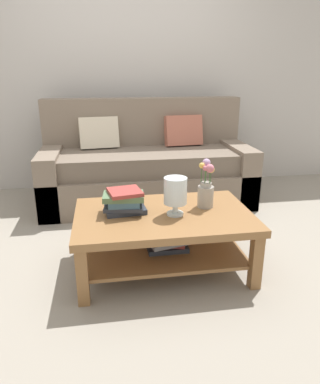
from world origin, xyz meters
The scene contains 7 objects.
ground_plane centered at (0.00, 0.00, 0.00)m, with size 10.00×10.00×0.00m, color gray.
back_wall centered at (0.00, 1.65, 1.35)m, with size 6.40×0.12×2.70m, color #BCB7B2.
couch centered at (0.13, 0.97, 0.36)m, with size 2.13×0.90×1.06m.
coffee_table centered at (0.07, -0.45, 0.31)m, with size 1.20×0.77×0.42m.
book_stack_main centered at (-0.19, -0.40, 0.50)m, with size 0.30×0.24×0.16m.
glass_hurricane_vase centered at (0.14, -0.49, 0.58)m, with size 0.15×0.15×0.26m.
flower_pitcher centered at (0.38, -0.38, 0.56)m, with size 0.11×0.12×0.34m.
Camera 1 is at (-0.31, -2.65, 1.35)m, focal length 33.21 mm.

